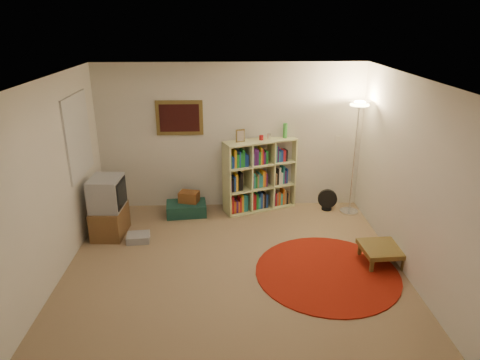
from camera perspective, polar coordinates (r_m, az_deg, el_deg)
The scene contains 11 objects.
room at distance 5.22m, azimuth -1.48°, elevation -0.53°, with size 4.54×4.54×2.54m.
bookshelf at distance 7.37m, azimuth 2.49°, elevation 0.51°, with size 1.29×0.78×1.50m.
floor_lamp at distance 7.17m, azimuth 15.45°, elevation 7.58°, with size 0.39×0.39×1.94m.
floor_fan at distance 7.61m, azimuth 11.56°, elevation -2.60°, with size 0.34×0.20×0.38m.
tv_stand at distance 6.82m, azimuth -17.12°, elevation -3.55°, with size 0.49×0.67×0.94m.
dvd_box at distance 6.68m, azimuth -13.41°, elevation -7.48°, with size 0.36×0.31×0.11m.
suitcase at distance 7.37m, azimuth -7.16°, elevation -3.81°, with size 0.71×0.50×0.21m.
wicker_basket at distance 7.33m, azimuth -6.81°, elevation -2.24°, with size 0.37×0.30×0.18m.
duffel_bag at distance 7.69m, azimuth -0.80°, elevation -2.32°, with size 0.48×0.44×0.27m.
red_rug at distance 5.90m, azimuth 11.53°, elevation -11.97°, with size 1.89×1.89×0.02m.
side_table at distance 6.21m, azimuth 18.40°, elevation -8.76°, with size 0.58×0.58×0.25m.
Camera 1 is at (-0.09, -4.81, 3.17)m, focal length 32.00 mm.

